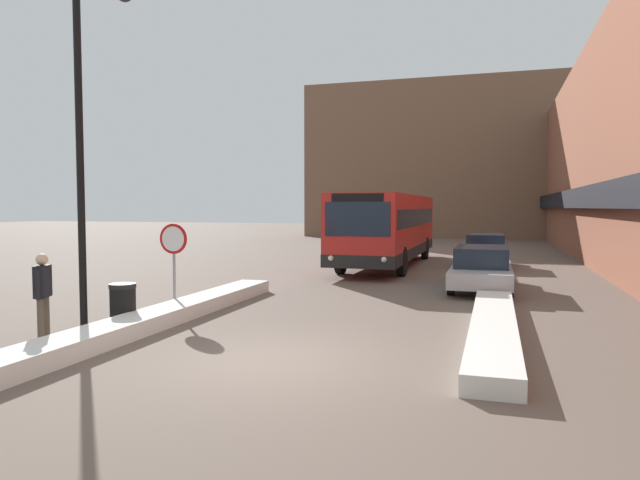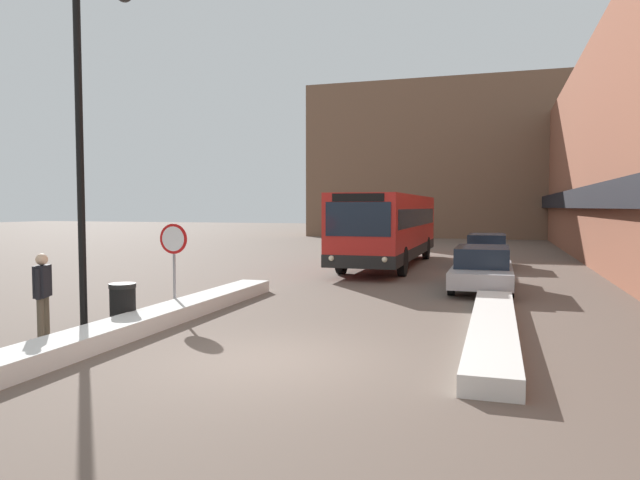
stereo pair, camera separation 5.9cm
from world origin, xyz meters
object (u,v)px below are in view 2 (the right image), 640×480
Objects in this scene: parked_car_middle at (487,250)px; pedestrian at (43,288)px; street_lamp at (89,121)px; trash_bin at (123,304)px; stop_sign at (174,248)px; city_bus at (389,227)px; parked_car_front at (482,268)px.

parked_car_middle is 2.63× the size of pedestrian.
street_lamp is 7.77× the size of trash_bin.
parked_car_middle is at bearing 62.00° from stop_sign.
stop_sign reaches higher than trash_bin.
parked_car_middle reaches higher than trash_bin.
city_bus is 15.78m from street_lamp.
pedestrian reaches higher than trash_bin.
pedestrian is (-0.88, -3.41, -0.58)m from stop_sign.
parked_car_front is at bearing -56.99° from city_bus.
parked_car_middle is 4.76× the size of trash_bin.
stop_sign reaches higher than parked_car_front.
parked_car_middle is at bearing 11.60° from city_bus.
trash_bin is (-7.48, -8.25, -0.22)m from parked_car_front.
city_bus is 2.70× the size of parked_car_middle.
parked_car_front is 1.08× the size of parked_car_middle.
stop_sign is at bearing 142.19° from pedestrian.
stop_sign is at bearing -138.78° from parked_car_front.
trash_bin is (-3.27, -14.73, -1.26)m from city_bus.
city_bus is at bearing 77.47° from trash_bin.
trash_bin is at bearing -102.53° from city_bus.
city_bus is 2.50× the size of parked_car_front.
stop_sign is (-7.31, -13.75, 0.89)m from parked_car_middle.
street_lamp reaches higher than city_bus.
pedestrian is at bearing -115.53° from parked_car_middle.
parked_car_front is at bearing 47.77° from trash_bin.
stop_sign is (-7.31, -6.41, 0.91)m from parked_car_front.
parked_car_middle is 0.61× the size of street_lamp.
trash_bin is at bearing -132.23° from parked_car_front.
parked_car_front is 9.76m from stop_sign.
city_bus reaches higher than parked_car_middle.
city_bus reaches higher than trash_bin.
street_lamp is at bearing -116.61° from parked_car_middle.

